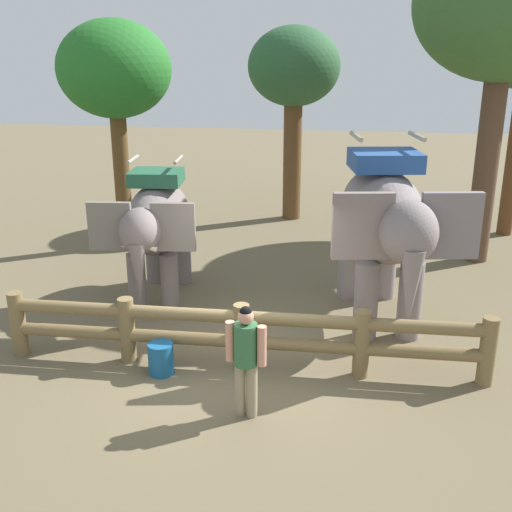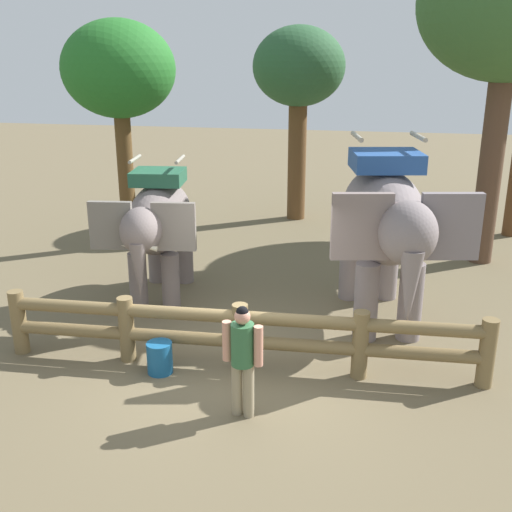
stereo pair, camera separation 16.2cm
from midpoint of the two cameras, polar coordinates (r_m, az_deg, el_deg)
ground_plane at (r=9.42m, az=-1.97°, el=-10.72°), size 60.00×60.00×0.00m
log_fence at (r=9.23m, az=-1.87°, el=-7.11°), size 7.38×0.56×1.05m
elephant_near_left at (r=11.64m, az=-9.67°, el=3.03°), size 1.82×3.23×2.74m
elephant_center at (r=10.61m, az=11.45°, el=3.17°), size 2.36×3.93×3.30m
tourist_woman_in_black at (r=7.97m, az=-1.54°, el=-9.11°), size 0.55×0.35×1.57m
tree_far_left at (r=14.38m, az=21.97°, el=20.83°), size 3.77×3.77×7.17m
tree_far_right at (r=14.95m, az=-13.38°, el=16.32°), size 2.61×2.61×5.33m
tree_deep_back at (r=17.25m, az=3.28°, el=16.75°), size 2.50×2.50×5.29m
feed_bucket at (r=9.38m, az=-9.36°, el=-9.43°), size 0.38×0.38×0.49m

